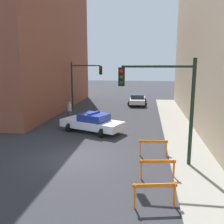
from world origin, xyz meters
The scene contains 11 objects.
ground_plane centered at (0.00, 0.00, 0.00)m, with size 120.00×120.00×0.00m, color #2D2D33.
sidewalk_right centered at (6.20, 0.00, 0.06)m, with size 2.40×44.00×0.12m.
building_corner_left centered at (-12.00, 14.00, 8.43)m, with size 14.00×20.00×16.86m.
traffic_light_near centered at (4.73, -0.33, 3.53)m, with size 3.64×0.35×5.20m.
traffic_light_far centered at (-3.30, 13.96, 3.40)m, with size 3.44×0.35×5.20m.
police_car centered at (-0.23, 5.21, 0.72)m, with size 5.05×3.50×1.52m.
parked_car_near centered at (2.60, 17.96, 0.67)m, with size 2.34×4.34×1.31m.
pedestrian_crossing centered at (-3.13, 8.87, 0.86)m, with size 0.51×0.51×1.66m.
barrier_front centered at (4.11, -4.19, 0.62)m, with size 1.58×0.46×0.90m.
barrier_mid centered at (4.29, -1.96, 0.62)m, with size 1.59×0.37×0.90m.
barrier_back centered at (4.16, 0.88, 0.62)m, with size 1.60×0.32×0.90m.
Camera 1 is at (3.74, -12.45, 5.09)m, focal length 40.00 mm.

